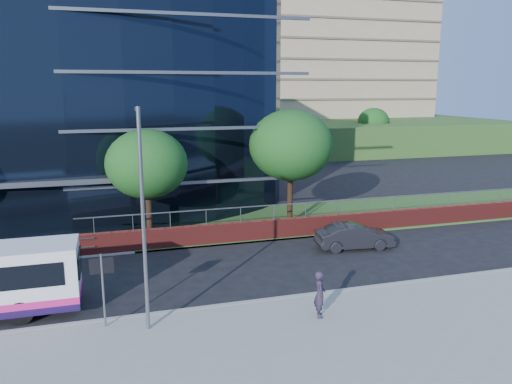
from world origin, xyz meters
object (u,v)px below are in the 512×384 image
object	(u,v)px
tree_far_c	(147,164)
tree_dist_e	(267,122)
parked_car	(355,236)
streetlight_east	(143,214)
pedestrian	(320,294)
tree_far_d	(291,145)
street_sign	(102,275)
tree_dist_f	(373,121)

from	to	relation	value
tree_far_c	tree_dist_e	bearing A→B (deg)	61.26
tree_far_c	parked_car	size ratio (longest dim) A/B	1.52
streetlight_east	parked_car	bearing A→B (deg)	29.25
parked_car	pedestrian	size ratio (longest dim) A/B	2.35
tree_far_c	tree_dist_e	size ratio (longest dim) A/B	1.00
tree_far_c	parked_car	bearing A→B (deg)	-23.12
tree_far_d	pedestrian	world-z (taller)	tree_far_d
street_sign	streetlight_east	size ratio (longest dim) A/B	0.35
tree_far_d	tree_dist_f	bearing A→B (deg)	53.13
tree_far_c	streetlight_east	xyz separation A→B (m)	(-1.00, -11.17, -0.10)
tree_far_c	street_sign	bearing A→B (deg)	-103.29
street_sign	streetlight_east	world-z (taller)	streetlight_east
tree_far_d	streetlight_east	distance (m)	15.77
tree_dist_e	parked_car	distance (m)	36.34
tree_dist_e	tree_dist_f	size ratio (longest dim) A/B	1.08
tree_far_d	pedestrian	distance (m)	14.17
street_sign	pedestrian	distance (m)	8.09
tree_far_c	parked_car	distance (m)	12.30
streetlight_east	pedestrian	size ratio (longest dim) A/B	4.39
street_sign	parked_car	bearing A→B (deg)	24.34
tree_dist_f	pedestrian	size ratio (longest dim) A/B	3.32
streetlight_east	parked_car	distance (m)	13.98
tree_far_d	streetlight_east	bearing A→B (deg)	-129.40
tree_dist_e	tree_far_c	bearing A→B (deg)	-118.74
street_sign	tree_dist_f	distance (m)	56.25
street_sign	tree_far_d	world-z (taller)	tree_far_d
tree_far_d	tree_dist_e	world-z (taller)	tree_far_d
street_sign	tree_far_c	size ratio (longest dim) A/B	0.43
street_sign	pedestrian	world-z (taller)	street_sign
street_sign	parked_car	distance (m)	14.62
tree_dist_e	pedestrian	bearing A→B (deg)	-105.10
street_sign	tree_far_d	size ratio (longest dim) A/B	0.38
pedestrian	tree_dist_e	bearing A→B (deg)	-0.49
street_sign	tree_dist_f	world-z (taller)	tree_dist_f
street_sign	tree_dist_e	bearing A→B (deg)	64.88
street_sign	tree_dist_e	xyz separation A→B (m)	(19.50, 41.59, 2.39)
street_sign	tree_far_c	xyz separation A→B (m)	(2.50, 10.59, 2.39)
street_sign	streetlight_east	xyz separation A→B (m)	(1.50, -0.59, 2.29)
tree_far_d	streetlight_east	world-z (taller)	streetlight_east
parked_car	tree_dist_f	bearing A→B (deg)	-24.37
parked_car	tree_dist_e	bearing A→B (deg)	-3.70
street_sign	tree_dist_e	distance (m)	45.99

